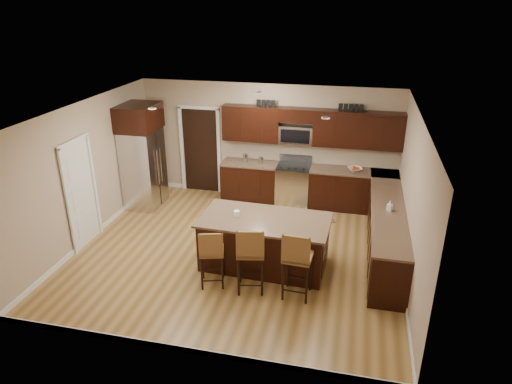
% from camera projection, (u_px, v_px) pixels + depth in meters
% --- Properties ---
extents(floor, '(6.00, 6.00, 0.00)m').
position_uv_depth(floor, '(238.00, 252.00, 8.67)').
color(floor, '#9D753E').
rests_on(floor, ground).
extents(ceiling, '(6.00, 6.00, 0.00)m').
position_uv_depth(ceiling, '(235.00, 112.00, 7.61)').
color(ceiling, silver).
rests_on(ceiling, wall_back).
extents(wall_back, '(6.00, 0.00, 6.00)m').
position_uv_depth(wall_back, '(268.00, 142.00, 10.60)').
color(wall_back, tan).
rests_on(wall_back, floor).
extents(wall_left, '(0.00, 5.50, 5.50)m').
position_uv_depth(wall_left, '(86.00, 173.00, 8.75)').
color(wall_left, tan).
rests_on(wall_left, floor).
extents(wall_right, '(0.00, 5.50, 5.50)m').
position_uv_depth(wall_right, '(412.00, 202.00, 7.52)').
color(wall_right, tan).
rests_on(wall_right, floor).
extents(base_cabinets, '(4.02, 3.96, 0.92)m').
position_uv_depth(base_cabinets, '(345.00, 208.00, 9.40)').
color(base_cabinets, black).
rests_on(base_cabinets, floor).
extents(upper_cabinets, '(4.00, 0.33, 0.80)m').
position_uv_depth(upper_cabinets, '(313.00, 126.00, 10.05)').
color(upper_cabinets, black).
rests_on(upper_cabinets, wall_back).
extents(range, '(0.76, 0.64, 1.11)m').
position_uv_depth(range, '(293.00, 184.00, 10.54)').
color(range, silver).
rests_on(range, floor).
extents(microwave, '(0.76, 0.31, 0.40)m').
position_uv_depth(microwave, '(296.00, 134.00, 10.23)').
color(microwave, silver).
rests_on(microwave, upper_cabinets).
extents(doorway, '(0.85, 0.03, 2.06)m').
position_uv_depth(doorway, '(201.00, 151.00, 11.05)').
color(doorway, black).
rests_on(doorway, floor).
extents(pantry_door, '(0.03, 0.80, 2.04)m').
position_uv_depth(pantry_door, '(81.00, 195.00, 8.61)').
color(pantry_door, white).
rests_on(pantry_door, floor).
extents(letter_decor, '(2.20, 0.03, 0.15)m').
position_uv_depth(letter_decor, '(307.00, 105.00, 9.90)').
color(letter_decor, black).
rests_on(letter_decor, upper_cabinets).
extents(island, '(2.30, 1.27, 0.92)m').
position_uv_depth(island, '(264.00, 244.00, 8.10)').
color(island, black).
rests_on(island, floor).
extents(stool_left, '(0.48, 0.48, 1.05)m').
position_uv_depth(stool_left, '(212.00, 252.00, 7.40)').
color(stool_left, olive).
rests_on(stool_left, floor).
extents(stool_mid, '(0.52, 0.52, 1.18)m').
position_uv_depth(stool_mid, '(250.00, 252.00, 7.23)').
color(stool_mid, olive).
rests_on(stool_mid, floor).
extents(stool_right, '(0.47, 0.47, 1.18)m').
position_uv_depth(stool_right, '(297.00, 258.00, 7.07)').
color(stool_right, olive).
rests_on(stool_right, floor).
extents(refrigerator, '(0.79, 0.96, 2.35)m').
position_uv_depth(refrigerator, '(142.00, 155.00, 10.17)').
color(refrigerator, silver).
rests_on(refrigerator, floor).
extents(floor_mat, '(1.04, 0.88, 0.01)m').
position_uv_depth(floor_mat, '(312.00, 218.00, 9.97)').
color(floor_mat, brown).
rests_on(floor_mat, floor).
extents(fruit_bowl, '(0.41, 0.41, 0.08)m').
position_uv_depth(fruit_bowl, '(355.00, 169.00, 10.07)').
color(fruit_bowl, silver).
rests_on(fruit_bowl, base_cabinets).
extents(soap_bottle, '(0.11, 0.11, 0.19)m').
position_uv_depth(soap_bottle, '(390.00, 206.00, 8.17)').
color(soap_bottle, '#B2B2B2').
rests_on(soap_bottle, base_cabinets).
extents(canister_tall, '(0.12, 0.12, 0.20)m').
position_uv_depth(canister_tall, '(245.00, 158.00, 10.56)').
color(canister_tall, silver).
rests_on(canister_tall, base_cabinets).
extents(canister_short, '(0.11, 0.11, 0.16)m').
position_uv_depth(canister_short, '(261.00, 160.00, 10.49)').
color(canister_short, silver).
rests_on(canister_short, base_cabinets).
extents(island_jar, '(0.10, 0.10, 0.10)m').
position_uv_depth(island_jar, '(237.00, 213.00, 7.99)').
color(island_jar, white).
rests_on(island_jar, island).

